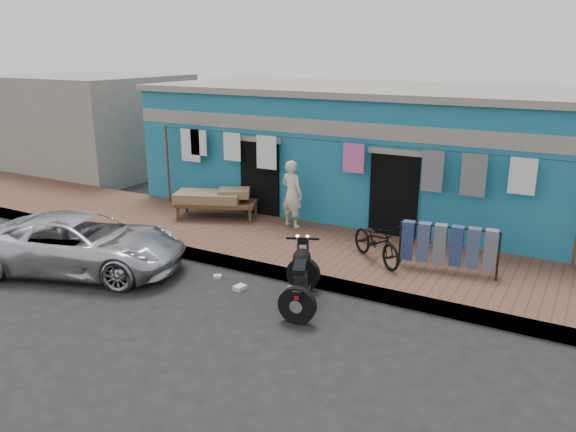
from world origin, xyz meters
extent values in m
plane|color=black|center=(0.00, 0.00, 0.00)|extent=(80.00, 80.00, 0.00)
cube|color=brown|center=(0.00, 3.00, 0.12)|extent=(28.00, 3.00, 0.25)
cube|color=gray|center=(0.00, 1.55, 0.12)|extent=(28.00, 0.10, 0.25)
cube|color=#1F6D8F|center=(0.00, 7.00, 1.60)|extent=(12.00, 5.00, 3.20)
cube|color=#9E9384|center=(0.00, 4.56, 2.55)|extent=(12.00, 0.14, 0.35)
cube|color=#9E9384|center=(0.00, 7.00, 3.28)|extent=(12.20, 5.20, 0.16)
cube|color=black|center=(-2.20, 4.48, 1.05)|extent=(1.10, 0.10, 2.10)
cube|color=black|center=(1.30, 4.48, 1.05)|extent=(1.10, 0.10, 2.10)
cube|color=#9E9384|center=(-11.00, 7.00, 1.70)|extent=(6.00, 5.00, 3.40)
cylinder|color=brown|center=(-5.00, 4.25, 1.30)|extent=(0.06, 0.06, 2.10)
cylinder|color=black|center=(0.00, 4.25, 2.30)|extent=(10.00, 0.01, 0.01)
cube|color=silver|center=(-4.19, 4.25, 1.88)|extent=(0.60, 0.02, 0.85)
cube|color=silver|center=(-3.92, 4.25, 1.97)|extent=(0.50, 0.02, 0.66)
cube|color=silver|center=(-2.87, 4.25, 1.95)|extent=(0.50, 0.02, 0.71)
cube|color=silver|center=(-1.86, 4.25, 1.89)|extent=(0.55, 0.02, 0.81)
cube|color=#CB5791|center=(0.40, 4.25, 1.97)|extent=(0.50, 0.02, 0.66)
cube|color=slate|center=(2.18, 4.25, 1.86)|extent=(0.45, 0.02, 0.88)
cube|color=slate|center=(3.01, 4.25, 1.86)|extent=(0.50, 0.02, 0.88)
cube|color=silver|center=(3.92, 4.25, 1.94)|extent=(0.50, 0.02, 0.72)
imported|color=silver|center=(-3.60, 0.00, 0.59)|extent=(4.59, 3.19, 1.18)
imported|color=beige|center=(-0.98, 3.93, 1.05)|extent=(0.64, 0.49, 1.59)
imported|color=black|center=(1.58, 2.75, 0.76)|extent=(1.58, 1.38, 1.01)
cube|color=silver|center=(-1.00, 0.98, 0.03)|extent=(0.19, 0.18, 0.07)
cube|color=silver|center=(0.55, 1.20, 0.04)|extent=(0.20, 0.21, 0.08)
cube|color=silver|center=(-0.31, 0.74, 0.04)|extent=(0.21, 0.24, 0.09)
camera|label=1|loc=(5.16, -7.17, 4.30)|focal=35.00mm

